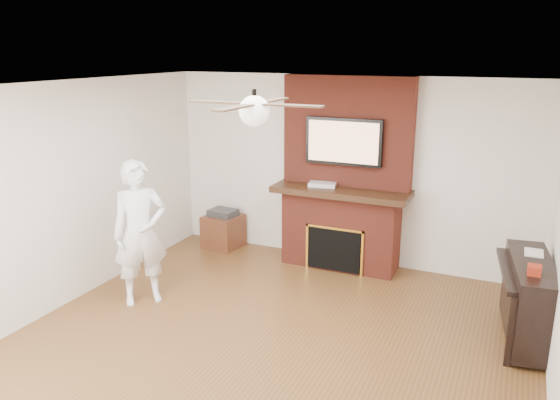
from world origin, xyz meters
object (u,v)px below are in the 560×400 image
at_px(person, 140,233).
at_px(piano, 528,298).
at_px(side_table, 223,230).
at_px(fireplace, 343,193).

bearing_deg(person, piano, -35.08).
bearing_deg(side_table, person, -81.87).
bearing_deg(fireplace, person, -130.61).
height_order(person, piano, person).
xyz_separation_m(person, side_table, (-0.06, 1.94, -0.57)).
bearing_deg(side_table, fireplace, 8.39).
distance_m(fireplace, side_table, 1.93).
distance_m(side_table, piano, 4.23).
relative_size(person, piano, 1.27).
height_order(person, side_table, person).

